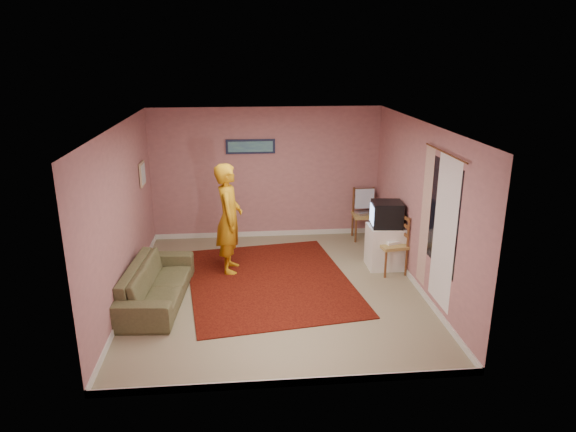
{
  "coord_description": "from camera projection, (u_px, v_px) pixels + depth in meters",
  "views": [
    {
      "loc": [
        -0.49,
        -7.38,
        3.59
      ],
      "look_at": [
        0.25,
        0.6,
        1.02
      ],
      "focal_mm": 32.0,
      "sensor_mm": 36.0,
      "label": 1
    }
  ],
  "objects": [
    {
      "name": "baseboard_left",
      "position": [
        131.0,
        292.0,
        7.92
      ],
      "size": [
        0.02,
        5.0,
        0.1
      ],
      "primitive_type": "cube",
      "color": "silver",
      "rests_on": "ground"
    },
    {
      "name": "game_console",
      "position": [
        392.0,
        242.0,
        8.61
      ],
      "size": [
        0.26,
        0.22,
        0.05
      ],
      "primitive_type": "cube",
      "rotation": [
        0.0,
        0.0,
        0.29
      ],
      "color": "white",
      "rests_on": "chair_b"
    },
    {
      "name": "chair_b",
      "position": [
        392.0,
        238.0,
        8.59
      ],
      "size": [
        0.5,
        0.52,
        0.55
      ],
      "rotation": [
        0.0,
        0.0,
        -1.42
      ],
      "color": "tan",
      "rests_on": "ground"
    },
    {
      "name": "person",
      "position": [
        229.0,
        219.0,
        8.56
      ],
      "size": [
        0.48,
        0.7,
        1.87
      ],
      "primitive_type": "imported",
      "rotation": [
        0.0,
        0.0,
        1.53
      ],
      "color": "#C38712",
      "rests_on": "ground"
    },
    {
      "name": "baseboard_right",
      "position": [
        413.0,
        281.0,
        8.32
      ],
      "size": [
        0.02,
        5.0,
        0.1
      ],
      "primitive_type": "cube",
      "color": "silver",
      "rests_on": "ground"
    },
    {
      "name": "ceiling",
      "position": [
        274.0,
        124.0,
        7.34
      ],
      "size": [
        4.5,
        5.0,
        0.02
      ],
      "primitive_type": "cube",
      "color": "silver",
      "rests_on": "wall_back"
    },
    {
      "name": "curtain_sheer",
      "position": [
        444.0,
        233.0,
        6.95
      ],
      "size": [
        0.01,
        0.75,
        2.1
      ],
      "primitive_type": "cube",
      "color": "white",
      "rests_on": "wall_right"
    },
    {
      "name": "baseboard_front",
      "position": [
        291.0,
        382.0,
        5.76
      ],
      "size": [
        4.5,
        0.02,
        0.1
      ],
      "primitive_type": "cube",
      "color": "silver",
      "rests_on": "ground"
    },
    {
      "name": "chair_a",
      "position": [
        365.0,
        209.0,
        10.15
      ],
      "size": [
        0.48,
        0.46,
        0.55
      ],
      "rotation": [
        0.0,
        0.0,
        -0.04
      ],
      "color": "tan",
      "rests_on": "ground"
    },
    {
      "name": "ground",
      "position": [
        276.0,
        289.0,
        8.13
      ],
      "size": [
        5.0,
        5.0,
        0.0
      ],
      "primitive_type": "plane",
      "color": "gray",
      "rests_on": "ground"
    },
    {
      "name": "blue_throw",
      "position": [
        365.0,
        199.0,
        10.14
      ],
      "size": [
        0.37,
        0.05,
        0.39
      ],
      "primitive_type": "cube",
      "color": "#9BC5FD",
      "rests_on": "chair_a"
    },
    {
      "name": "curtain_rod",
      "position": [
        445.0,
        153.0,
        6.77
      ],
      "size": [
        0.02,
        1.4,
        0.02
      ],
      "primitive_type": "cylinder",
      "rotation": [
        1.57,
        0.0,
        0.0
      ],
      "color": "brown",
      "rests_on": "wall_right"
    },
    {
      "name": "curtain_floral",
      "position": [
        425.0,
        217.0,
        7.62
      ],
      "size": [
        0.01,
        0.35,
        2.1
      ],
      "primitive_type": "cube",
      "color": "beige",
      "rests_on": "wall_right"
    },
    {
      "name": "picture_left",
      "position": [
        143.0,
        174.0,
        8.98
      ],
      "size": [
        0.04,
        0.38,
        0.42
      ],
      "color": "#C9B28A",
      "rests_on": "wall_left"
    },
    {
      "name": "picture_back",
      "position": [
        250.0,
        147.0,
        9.88
      ],
      "size": [
        0.95,
        0.04,
        0.28
      ],
      "color": "#121733",
      "rests_on": "wall_back"
    },
    {
      "name": "wall_front",
      "position": [
        291.0,
        281.0,
        5.37
      ],
      "size": [
        4.5,
        0.02,
        2.6
      ],
      "primitive_type": "cube",
      "color": "#B07375",
      "rests_on": "ground"
    },
    {
      "name": "area_rug",
      "position": [
        269.0,
        280.0,
        8.42
      ],
      "size": [
        2.96,
        3.51,
        0.02
      ],
      "primitive_type": "cube",
      "rotation": [
        0.0,
        0.0,
        0.14
      ],
      "color": "black",
      "rests_on": "ground"
    },
    {
      "name": "wall_left",
      "position": [
        123.0,
        215.0,
        7.54
      ],
      "size": [
        0.02,
        5.0,
        2.6
      ],
      "primitive_type": "cube",
      "color": "#B07375",
      "rests_on": "ground"
    },
    {
      "name": "crt_tv",
      "position": [
        386.0,
        214.0,
        8.7
      ],
      "size": [
        0.54,
        0.49,
        0.43
      ],
      "rotation": [
        0.0,
        0.0,
        -0.09
      ],
      "color": "black",
      "rests_on": "tv_cabinet"
    },
    {
      "name": "baseboard_back",
      "position": [
        267.0,
        233.0,
        10.48
      ],
      "size": [
        4.5,
        0.02,
        0.1
      ],
      "primitive_type": "cube",
      "color": "silver",
      "rests_on": "ground"
    },
    {
      "name": "dvd_player",
      "position": [
        365.0,
        213.0,
        10.17
      ],
      "size": [
        0.39,
        0.33,
        0.06
      ],
      "primitive_type": "cube",
      "rotation": [
        0.0,
        0.0,
        0.33
      ],
      "color": "#A9A9AE",
      "rests_on": "chair_a"
    },
    {
      "name": "tv_cabinet",
      "position": [
        385.0,
        247.0,
        8.88
      ],
      "size": [
        0.59,
        0.53,
        0.75
      ],
      "primitive_type": "cube",
      "color": "white",
      "rests_on": "ground"
    },
    {
      "name": "wall_back",
      "position": [
        266.0,
        174.0,
        10.11
      ],
      "size": [
        4.5,
        0.02,
        2.6
      ],
      "primitive_type": "cube",
      "color": "#B07375",
      "rests_on": "ground"
    },
    {
      "name": "sofa",
      "position": [
        157.0,
        283.0,
        7.66
      ],
      "size": [
        0.95,
        2.07,
        0.59
      ],
      "primitive_type": "imported",
      "rotation": [
        0.0,
        0.0,
        1.49
      ],
      "color": "brown",
      "rests_on": "ground"
    },
    {
      "name": "window",
      "position": [
        442.0,
        215.0,
        7.04
      ],
      "size": [
        0.01,
        1.1,
        1.5
      ],
      "primitive_type": "cube",
      "color": "black",
      "rests_on": "wall_right"
    },
    {
      "name": "wall_right",
      "position": [
        420.0,
        207.0,
        7.94
      ],
      "size": [
        0.02,
        5.0,
        2.6
      ],
      "primitive_type": "cube",
      "color": "#B07375",
      "rests_on": "ground"
    }
  ]
}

